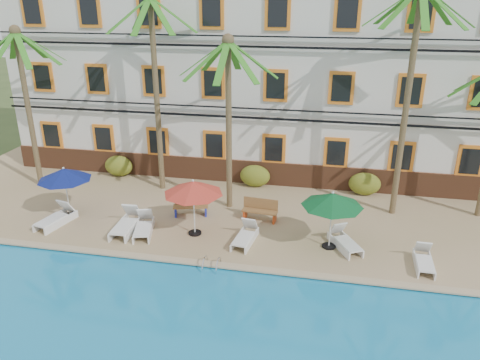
% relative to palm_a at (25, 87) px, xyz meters
% --- Properties ---
extents(ground, '(100.00, 100.00, 0.00)m').
position_rel_palm_a_xyz_m(ground, '(9.98, -4.65, -5.19)').
color(ground, '#384C23').
rests_on(ground, ground).
extents(pool_deck, '(30.00, 12.00, 0.25)m').
position_rel_palm_a_xyz_m(pool_deck, '(9.98, 0.35, -5.07)').
color(pool_deck, tan).
rests_on(pool_deck, ground).
extents(pool_coping, '(30.00, 0.35, 0.06)m').
position_rel_palm_a_xyz_m(pool_coping, '(9.98, -5.55, -4.91)').
color(pool_coping, tan).
rests_on(pool_coping, pool_deck).
extents(hotel_building, '(25.40, 6.44, 10.22)m').
position_rel_palm_a_xyz_m(hotel_building, '(9.98, 5.33, 0.18)').
color(hotel_building, silver).
rests_on(hotel_building, pool_deck).
extents(palm_a, '(4.09, 4.09, 7.70)m').
position_rel_palm_a_xyz_m(palm_a, '(0.00, 0.00, 0.00)').
color(palm_a, brown).
rests_on(palm_a, pool_deck).
extents(palm_b, '(4.09, 4.09, 9.11)m').
position_rel_palm_a_xyz_m(palm_b, '(6.16, 0.83, 0.81)').
color(palm_b, brown).
rests_on(palm_b, pool_deck).
extents(palm_c, '(4.09, 4.09, 7.53)m').
position_rel_palm_a_xyz_m(palm_c, '(9.88, -0.60, -0.10)').
color(palm_c, brown).
rests_on(palm_c, pool_deck).
extents(palm_d, '(4.09, 4.09, 9.52)m').
position_rel_palm_a_xyz_m(palm_d, '(17.07, 0.14, 1.04)').
color(palm_d, brown).
rests_on(palm_d, pool_deck).
extents(shrub_left, '(1.50, 0.90, 1.10)m').
position_rel_palm_a_xyz_m(shrub_left, '(3.35, 1.95, -4.39)').
color(shrub_left, '#195217').
rests_on(shrub_left, pool_deck).
extents(shrub_mid, '(1.50, 0.90, 1.10)m').
position_rel_palm_a_xyz_m(shrub_mid, '(10.62, 1.95, -4.39)').
color(shrub_mid, '#195217').
rests_on(shrub_mid, pool_deck).
extents(shrub_right, '(1.50, 0.90, 1.10)m').
position_rel_palm_a_xyz_m(shrub_right, '(15.92, 1.95, -4.39)').
color(shrub_right, '#195217').
rests_on(shrub_right, pool_deck).
extents(umbrella_blue, '(2.26, 2.26, 2.26)m').
position_rel_palm_a_xyz_m(umbrella_blue, '(3.29, -2.92, -3.02)').
color(umbrella_blue, black).
rests_on(umbrella_blue, pool_deck).
extents(umbrella_red, '(2.36, 2.36, 2.36)m').
position_rel_palm_a_xyz_m(umbrella_red, '(9.09, -3.43, -2.93)').
color(umbrella_red, black).
rests_on(umbrella_red, pool_deck).
extents(umbrella_green, '(2.31, 2.31, 2.31)m').
position_rel_palm_a_xyz_m(umbrella_green, '(14.40, -3.44, -2.97)').
color(umbrella_green, black).
rests_on(umbrella_green, pool_deck).
extents(lounger_a, '(1.07, 2.00, 0.90)m').
position_rel_palm_a_xyz_m(lounger_a, '(3.16, -3.75, -4.65)').
color(lounger_a, white).
rests_on(lounger_a, pool_deck).
extents(lounger_b, '(0.82, 2.07, 0.96)m').
position_rel_palm_a_xyz_m(lounger_b, '(6.28, -3.71, -4.63)').
color(lounger_b, white).
rests_on(lounger_b, pool_deck).
extents(lounger_c, '(1.10, 1.95, 0.87)m').
position_rel_palm_a_xyz_m(lounger_c, '(7.04, -3.76, -4.66)').
color(lounger_c, white).
rests_on(lounger_c, pool_deck).
extents(lounger_d, '(0.84, 1.83, 0.83)m').
position_rel_palm_a_xyz_m(lounger_d, '(11.20, -3.69, -4.67)').
color(lounger_d, white).
rests_on(lounger_d, pool_deck).
extents(lounger_e, '(1.39, 1.85, 0.83)m').
position_rel_palm_a_xyz_m(lounger_e, '(14.97, -3.35, -4.67)').
color(lounger_e, white).
rests_on(lounger_e, pool_deck).
extents(lounger_f, '(0.63, 1.67, 0.78)m').
position_rel_palm_a_xyz_m(lounger_f, '(17.72, -4.17, -4.69)').
color(lounger_f, white).
rests_on(lounger_f, pool_deck).
extents(bench_left, '(1.57, 0.85, 0.93)m').
position_rel_palm_a_xyz_m(bench_left, '(8.41, -1.77, -4.47)').
color(bench_left, olive).
rests_on(bench_left, pool_deck).
extents(bench_right, '(1.54, 0.62, 0.93)m').
position_rel_palm_a_xyz_m(bench_right, '(11.46, -1.65, -4.47)').
color(bench_right, olive).
rests_on(bench_right, pool_deck).
extents(pool_ladder, '(0.54, 0.74, 0.74)m').
position_rel_palm_a_xyz_m(pool_ladder, '(10.36, -5.65, -4.94)').
color(pool_ladder, silver).
rests_on(pool_ladder, ground).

